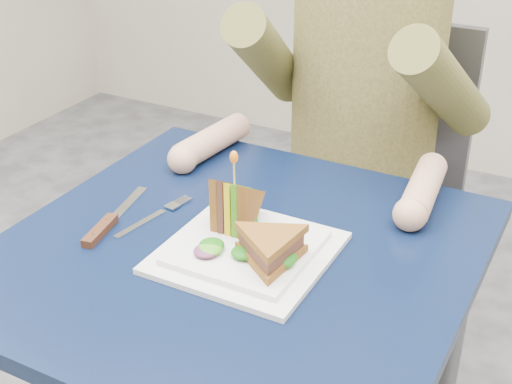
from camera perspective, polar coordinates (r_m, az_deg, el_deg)
The scene contains 12 objects.
table at distance 1.22m, azimuth -1.59°, elevation -7.59°, with size 0.75×0.75×0.73m.
chair at distance 1.82m, azimuth 9.14°, elevation 0.84°, with size 0.42×0.40×0.93m.
diner at distance 1.58m, azimuth 8.76°, elevation 11.30°, with size 0.54×0.59×0.74m.
plate at distance 1.15m, azimuth -0.74°, elevation -4.71°, with size 0.26×0.26×0.02m.
sandwich_flat at distance 1.09m, azimuth 1.16°, elevation -4.49°, with size 0.19×0.19×0.05m.
sandwich_upright at distance 1.18m, azimuth -1.71°, elevation -1.24°, with size 0.09×0.15×0.15m.
fork at distance 1.27m, azimuth -8.32°, elevation -2.02°, with size 0.05×0.18×0.01m.
knife at distance 1.25m, azimuth -11.94°, elevation -2.61°, with size 0.06×0.22×0.02m.
toothpick at distance 1.15m, azimuth -1.76°, elevation 1.54°, with size 0.00×0.00×0.06m, color tan.
toothpick_frill at distance 1.14m, azimuth -1.78°, elevation 2.80°, with size 0.01×0.01×0.02m, color orange.
lettuce_spill at distance 1.15m, azimuth -0.28°, elevation -3.65°, with size 0.15×0.13×0.02m, color #337A14, non-canonical shape.
onion_ring at distance 1.13m, azimuth 0.04°, elevation -3.68°, with size 0.04×0.04×0.01m, color #9E4C7A.
Camera 1 is at (0.50, -0.86, 1.36)m, focal length 50.00 mm.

